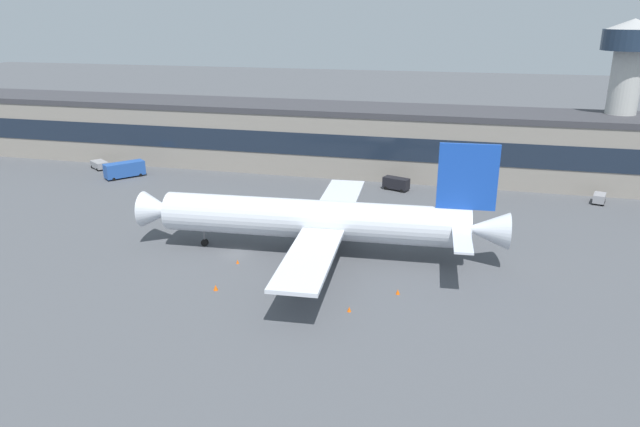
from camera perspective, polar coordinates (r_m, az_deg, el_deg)
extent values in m
plane|color=#4C4F54|center=(88.73, -8.06, -3.87)|extent=(600.00, 600.00, 0.00)
cube|color=gray|center=(134.72, 0.22, 7.14)|extent=(196.54, 16.63, 13.33)
cube|color=#38383D|center=(133.43, 0.23, 10.20)|extent=(200.47, 16.97, 1.20)
cube|color=#192333|center=(126.65, -0.70, 6.69)|extent=(192.61, 0.16, 4.80)
cylinder|color=silver|center=(85.93, -0.66, -0.56)|extent=(45.12, 8.73, 5.74)
cone|color=silver|center=(93.39, -15.35, 0.35)|extent=(5.52, 5.78, 5.45)
cone|color=silver|center=(84.95, 15.74, -1.53)|extent=(6.64, 5.57, 5.16)
cube|color=#1947B2|center=(82.48, 14.11, 3.45)|extent=(8.05, 1.04, 9.18)
cube|color=silver|center=(78.45, 13.61, -2.38)|extent=(3.09, 10.46, 0.30)
cube|color=silver|center=(90.35, 13.26, 0.48)|extent=(3.09, 10.46, 0.30)
cube|color=silver|center=(73.93, -1.06, -4.36)|extent=(7.34, 20.53, 0.50)
cube|color=silver|center=(97.91, 1.95, 1.53)|extent=(7.34, 20.53, 0.50)
cylinder|color=#99999E|center=(77.62, -1.33, -4.78)|extent=(4.93, 3.47, 3.16)
cylinder|color=#99999E|center=(95.83, 1.07, -0.10)|extent=(4.93, 3.47, 3.16)
cylinder|color=black|center=(92.25, -11.10, -2.78)|extent=(1.13, 0.57, 1.10)
cylinder|color=slate|center=(91.69, -11.16, -1.87)|extent=(0.24, 0.24, 2.56)
cylinder|color=black|center=(84.95, 0.51, -4.33)|extent=(1.13, 0.57, 1.10)
cylinder|color=slate|center=(84.35, 0.51, -3.36)|extent=(0.24, 0.24, 2.56)
cylinder|color=black|center=(89.66, 1.08, -3.05)|extent=(1.13, 0.57, 1.10)
cylinder|color=slate|center=(89.09, 1.09, -2.12)|extent=(0.24, 0.24, 2.56)
cylinder|color=#B7B7B2|center=(136.18, 27.00, 8.17)|extent=(5.90, 5.90, 27.04)
cylinder|color=#1E2D42|center=(134.72, 28.00, 14.64)|extent=(11.21, 11.21, 4.00)
cone|color=#A5A5A5|center=(134.65, 28.20, 15.90)|extent=(10.09, 10.09, 2.00)
cube|color=gray|center=(144.77, -20.58, 4.48)|extent=(5.42, 4.88, 1.40)
cube|color=black|center=(143.50, -20.41, 4.50)|extent=(2.75, 2.92, 0.35)
cylinder|color=black|center=(143.78, -19.88, 4.18)|extent=(0.75, 0.65, 0.70)
cylinder|color=black|center=(143.01, -20.75, 4.00)|extent=(0.75, 0.65, 0.70)
cylinder|color=black|center=(146.85, -20.37, 4.41)|extent=(0.75, 0.65, 0.70)
cylinder|color=black|center=(146.10, -21.22, 4.24)|extent=(0.75, 0.65, 0.70)
cube|color=black|center=(119.93, 7.39, 2.94)|extent=(5.64, 3.87, 2.20)
cube|color=black|center=(120.44, 6.79, 3.25)|extent=(2.41, 2.53, 0.55)
cylinder|color=black|center=(120.19, 6.38, 2.47)|extent=(0.76, 0.52, 0.70)
cylinder|color=black|center=(121.87, 6.82, 2.69)|extent=(0.76, 0.52, 0.70)
cylinder|color=black|center=(118.60, 7.92, 2.18)|extent=(0.76, 0.52, 0.70)
cylinder|color=black|center=(120.30, 8.35, 2.40)|extent=(0.76, 0.52, 0.70)
cube|color=#2651A5|center=(134.97, -18.42, 4.09)|extent=(7.42, 8.32, 3.00)
cube|color=black|center=(134.15, -19.37, 4.17)|extent=(3.85, 3.90, 0.75)
cylinder|color=black|center=(133.31, -19.35, 3.15)|extent=(0.67, 0.73, 0.70)
cylinder|color=black|center=(135.64, -19.69, 3.37)|extent=(0.67, 0.73, 0.70)
cylinder|color=black|center=(135.11, -17.00, 3.59)|extent=(0.67, 0.73, 0.70)
cylinder|color=black|center=(137.41, -17.38, 3.80)|extent=(0.67, 0.73, 0.70)
cube|color=gray|center=(122.38, 25.44, 1.39)|extent=(2.85, 3.99, 1.50)
cube|color=black|center=(121.35, 25.42, 1.40)|extent=(2.10, 1.69, 0.38)
cylinder|color=black|center=(121.34, 25.76, 0.83)|extent=(0.47, 0.75, 0.70)
cylinder|color=black|center=(121.42, 24.92, 0.96)|extent=(0.47, 0.75, 0.70)
cylinder|color=black|center=(123.76, 25.85, 1.14)|extent=(0.47, 0.75, 0.70)
cylinder|color=black|center=(123.84, 25.03, 1.27)|extent=(0.47, 0.75, 0.70)
cone|color=#F2590C|center=(71.57, 2.85, -9.24)|extent=(0.50, 0.50, 0.62)
cone|color=#F2590C|center=(85.23, -7.99, -4.64)|extent=(0.45, 0.45, 0.56)
cone|color=#F2590C|center=(77.78, -10.08, -7.07)|extent=(0.60, 0.60, 0.75)
cone|color=#F2590C|center=(76.23, 7.55, -7.53)|extent=(0.53, 0.53, 0.66)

